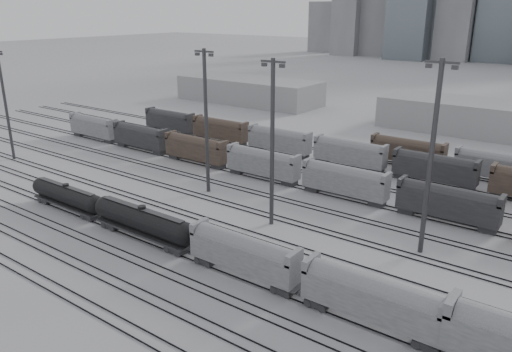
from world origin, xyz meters
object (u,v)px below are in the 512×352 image
Objects in this scene: hopper_car_b at (372,297)px; tank_car_b at (143,221)px; tank_car_a at (67,196)px; light_mast_a at (5,102)px; light_mast_c at (272,140)px; hopper_car_a at (244,253)px.

tank_car_b is at bearing 180.00° from hopper_car_b.
light_mast_a reaches higher than tank_car_a.
light_mast_c reaches higher than light_mast_a.
light_mast_c reaches higher than hopper_car_b.
hopper_car_b is at bearing 0.00° from tank_car_b.
light_mast_a is (-86.19, 10.03, 8.87)m from hopper_car_b.
hopper_car_a is 18.71m from light_mast_c.
tank_car_a is 0.70× the size of light_mast_c.
light_mast_c reaches higher than tank_car_a.
hopper_car_b is at bearing -6.64° from light_mast_a.
light_mast_c is (29.24, 14.78, 10.47)m from tank_car_a.
light_mast_c is at bearing 52.25° from tank_car_b.
hopper_car_b is at bearing 0.00° from hopper_car_a.
light_mast_c is at bearing 26.82° from tank_car_a.
hopper_car_b is (16.24, 0.00, 0.05)m from hopper_car_a.
tank_car_b is 1.30× the size of hopper_car_a.
tank_car_a is 1.14× the size of hopper_car_b.
light_mast_a is 63.94m from light_mast_c.
tank_car_a is 35.44m from hopper_car_a.
light_mast_a reaches higher than tank_car_b.
tank_car_a is at bearing 180.00° from tank_car_b.
tank_car_a is 34.40m from light_mast_c.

